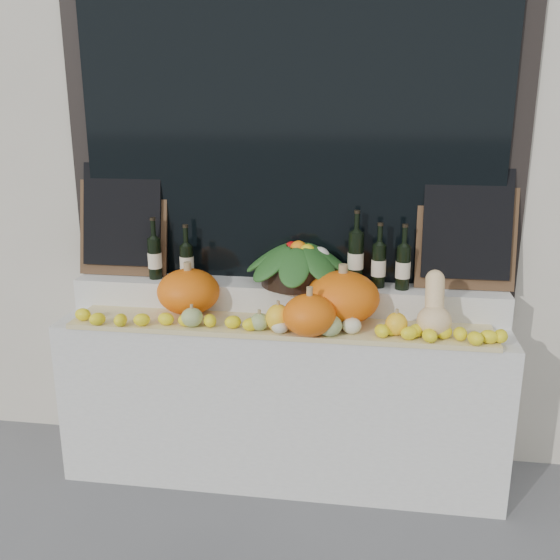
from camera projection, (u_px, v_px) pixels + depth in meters
The scene contains 18 objects.
storefront_facade at pixel (301, 51), 3.54m from camera, with size 7.00×0.94×4.50m.
display_sill at pixel (282, 397), 3.36m from camera, with size 2.30×0.55×0.88m, color silver.
rear_tier at pixel (286, 297), 3.35m from camera, with size 2.30×0.25×0.16m, color silver.
straw_bedding at pixel (279, 326), 3.11m from camera, with size 2.10×0.32×0.03m, color tan.
pumpkin_left at pixel (188, 291), 3.24m from camera, with size 0.33×0.33×0.23m, color orange.
pumpkin_right at pixel (342, 297), 3.11m from camera, with size 0.37×0.37×0.26m, color orange.
pumpkin_center at pixel (309, 315), 2.94m from camera, with size 0.25×0.25×0.20m, color orange.
butternut_squash at pixel (434, 310), 2.94m from camera, with size 0.16×0.22×0.30m.
decorative_gourds at pixel (298, 322), 2.99m from camera, with size 1.10×0.17×0.16m.
lemon_heap at pixel (275, 326), 2.99m from camera, with size 2.20×0.16×0.06m, color yellow, non-canonical shape.
produce_bowl at pixel (298, 263), 3.27m from camera, with size 0.60×0.60×0.25m.
wine_bottle_far_left at pixel (155, 258), 3.38m from camera, with size 0.08×0.08×0.34m.
wine_bottle_near_left at pixel (187, 261), 3.38m from camera, with size 0.08×0.08×0.30m.
wine_bottle_tall at pixel (356, 258), 3.26m from camera, with size 0.08×0.08×0.40m.
wine_bottle_near_right at pixel (379, 265), 3.23m from camera, with size 0.08×0.08×0.34m.
wine_bottle_far_right at pixel (403, 267), 3.19m from camera, with size 0.08×0.08×0.34m.
chalkboard_left at pixel (123, 217), 3.43m from camera, with size 0.50×0.15×0.61m.
chalkboard_right at pixel (467, 227), 3.17m from camera, with size 0.50×0.15×0.61m.
Camera 1 is at (0.44, -1.49, 1.98)m, focal length 40.00 mm.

